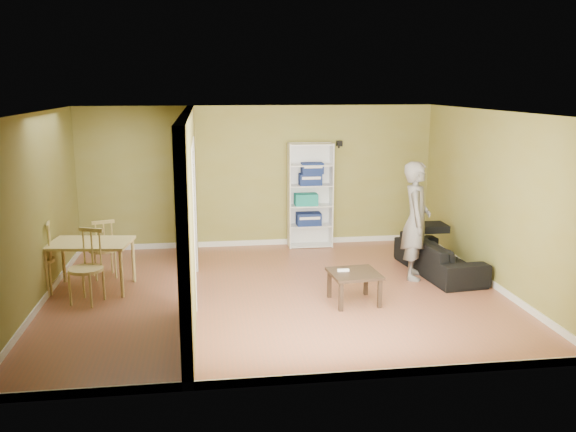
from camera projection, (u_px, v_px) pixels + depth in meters
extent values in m
plane|color=#915740|center=(276.00, 293.00, 8.84)|extent=(6.50, 6.50, 0.00)
plane|color=white|center=(275.00, 112.00, 8.29)|extent=(6.50, 6.50, 0.00)
plane|color=olive|center=(259.00, 177.00, 11.23)|extent=(6.50, 0.00, 6.50)
plane|color=olive|center=(309.00, 260.00, 5.90)|extent=(6.50, 0.00, 6.50)
plane|color=olive|center=(34.00, 212.00, 8.13)|extent=(0.00, 5.50, 5.50)
plane|color=olive|center=(494.00, 200.00, 8.99)|extent=(0.00, 5.50, 5.50)
cube|color=black|center=(339.00, 144.00, 11.24)|extent=(0.10, 0.10, 0.10)
imported|color=#2D2D34|center=(439.00, 251.00, 9.72)|extent=(1.98, 1.01, 0.72)
imported|color=slate|center=(416.00, 211.00, 9.34)|extent=(0.94, 0.84, 2.15)
cube|color=white|center=(289.00, 196.00, 11.18)|extent=(0.02, 0.35, 1.93)
cube|color=white|center=(331.00, 195.00, 11.28)|extent=(0.02, 0.35, 1.93)
cube|color=white|center=(309.00, 194.00, 11.39)|extent=(0.81, 0.02, 1.93)
cube|color=white|center=(310.00, 245.00, 11.43)|extent=(0.77, 0.35, 0.02)
cube|color=white|center=(310.00, 225.00, 11.35)|extent=(0.77, 0.35, 0.02)
cube|color=white|center=(310.00, 205.00, 11.27)|extent=(0.77, 0.35, 0.02)
cube|color=white|center=(310.00, 185.00, 11.19)|extent=(0.77, 0.35, 0.02)
cube|color=white|center=(310.00, 165.00, 11.11)|extent=(0.77, 0.35, 0.02)
cube|color=white|center=(311.00, 144.00, 11.03)|extent=(0.77, 0.35, 0.02)
cube|color=navy|center=(309.00, 219.00, 11.32)|extent=(0.45, 0.29, 0.23)
cube|color=teal|center=(306.00, 199.00, 11.24)|extent=(0.42, 0.27, 0.21)
cube|color=navy|center=(310.00, 179.00, 11.17)|extent=(0.40, 0.26, 0.21)
cube|color=navy|center=(312.00, 169.00, 11.13)|extent=(0.39, 0.26, 0.20)
cube|color=black|center=(354.00, 274.00, 8.38)|extent=(0.66, 0.66, 0.04)
cube|color=black|center=(339.00, 296.00, 8.12)|extent=(0.05, 0.05, 0.40)
cube|color=black|center=(379.00, 294.00, 8.20)|extent=(0.05, 0.05, 0.40)
cube|color=black|center=(331.00, 283.00, 8.65)|extent=(0.05, 0.05, 0.40)
cube|color=black|center=(368.00, 282.00, 8.73)|extent=(0.05, 0.05, 0.40)
cube|color=white|center=(343.00, 270.00, 8.42)|extent=(0.16, 0.04, 0.03)
cube|color=#E6D287|center=(90.00, 243.00, 8.86)|extent=(1.16, 0.77, 0.04)
cylinder|color=#E6D287|center=(48.00, 276.00, 8.54)|extent=(0.05, 0.05, 0.69)
cylinder|color=#E6D287|center=(126.00, 272.00, 8.68)|extent=(0.05, 0.05, 0.69)
cylinder|color=#E6D287|center=(59.00, 262.00, 9.19)|extent=(0.05, 0.05, 0.69)
cylinder|color=#E6D287|center=(131.00, 259.00, 9.33)|extent=(0.05, 0.05, 0.69)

